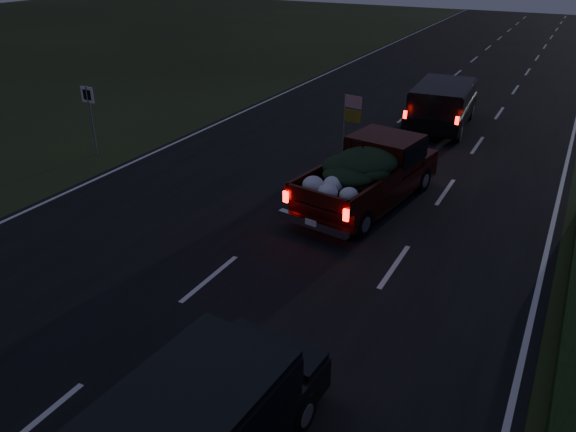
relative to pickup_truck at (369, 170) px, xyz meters
The scene contains 6 objects.
ground 5.96m from the pickup_truck, 107.17° to the right, with size 120.00×120.00×0.00m, color black.
road_asphalt 5.96m from the pickup_truck, 107.17° to the right, with size 14.00×120.00×0.02m, color black.
route_sign 10.27m from the pickup_truck, behind, with size 0.55×0.08×2.50m.
pickup_truck is the anchor object (origin of this frame).
lead_suv 8.49m from the pickup_truck, 89.97° to the left, with size 2.49×5.29×1.48m.
rear_suv 10.23m from the pickup_truck, 83.57° to the right, with size 2.23×4.73×1.33m.
Camera 1 is at (6.72, -8.86, 7.02)m, focal length 35.00 mm.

